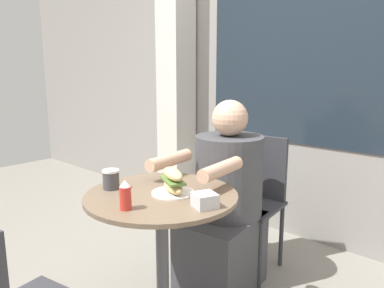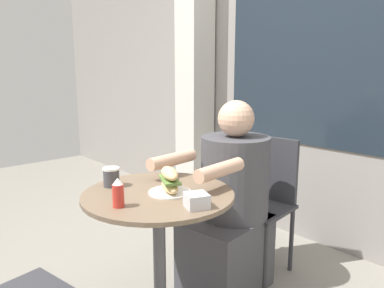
{
  "view_description": "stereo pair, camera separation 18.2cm",
  "coord_description": "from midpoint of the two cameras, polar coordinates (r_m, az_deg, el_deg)",
  "views": [
    {
      "loc": [
        1.2,
        -1.12,
        1.3
      ],
      "look_at": [
        0.0,
        0.21,
        0.94
      ],
      "focal_mm": 35.0,
      "sensor_mm": 36.0,
      "label": 1
    },
    {
      "loc": [
        1.33,
        -0.99,
        1.3
      ],
      "look_at": [
        0.0,
        0.21,
        0.94
      ],
      "focal_mm": 35.0,
      "sensor_mm": 36.0,
      "label": 2
    }
  ],
  "objects": [
    {
      "name": "diner_chair",
      "position": [
        2.5,
        7.56,
        -6.94
      ],
      "size": [
        0.42,
        0.42,
        0.87
      ],
      "rotation": [
        0.0,
        0.0,
        3.26
      ],
      "color": "#333338",
      "rests_on": "ground_plane"
    },
    {
      "name": "cafe_table",
      "position": [
        1.81,
        -7.56,
        -13.52
      ],
      "size": [
        0.7,
        0.7,
        0.74
      ],
      "color": "brown",
      "rests_on": "ground_plane"
    },
    {
      "name": "storefront_wall",
      "position": [
        2.89,
        16.52,
        12.85
      ],
      "size": [
        8.0,
        0.09,
        2.8
      ],
      "color": "gray",
      "rests_on": "ground_plane"
    },
    {
      "name": "lattice_pillar",
      "position": [
        3.47,
        -3.97,
        9.62
      ],
      "size": [
        0.26,
        0.26,
        2.4
      ],
      "color": "beige",
      "rests_on": "ground_plane"
    },
    {
      "name": "condiment_bottle",
      "position": [
        1.56,
        -13.48,
        -7.67
      ],
      "size": [
        0.05,
        0.05,
        0.12
      ],
      "color": "red",
      "rests_on": "cafe_table"
    },
    {
      "name": "drink_cup",
      "position": [
        1.83,
        -15.06,
        -5.25
      ],
      "size": [
        0.08,
        0.08,
        0.09
      ],
      "color": "#424247",
      "rests_on": "cafe_table"
    },
    {
      "name": "seated_diner",
      "position": [
        2.23,
        2.63,
        -10.22
      ],
      "size": [
        0.46,
        0.73,
        1.13
      ],
      "rotation": [
        0.0,
        0.0,
        3.26
      ],
      "color": "#424247",
      "rests_on": "ground_plane"
    },
    {
      "name": "napkin_box",
      "position": [
        1.55,
        -1.33,
        -8.6
      ],
      "size": [
        0.12,
        0.12,
        0.06
      ],
      "rotation": [
        0.0,
        0.0,
        -0.39
      ],
      "color": "silver",
      "rests_on": "cafe_table"
    },
    {
      "name": "sandwich_on_plate",
      "position": [
        1.71,
        -5.99,
        -5.92
      ],
      "size": [
        0.2,
        0.2,
        0.12
      ],
      "rotation": [
        0.0,
        0.0,
        -0.47
      ],
      "color": "white",
      "rests_on": "cafe_table"
    }
  ]
}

